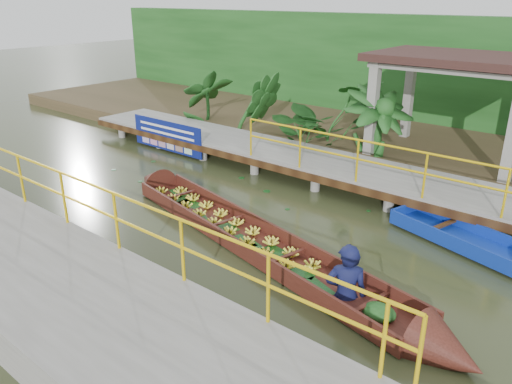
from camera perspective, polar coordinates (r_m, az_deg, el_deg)
The scene contains 10 objects.
ground at distance 11.38m, azimuth -4.99°, elevation -2.50°, with size 80.00×80.00×0.00m, color #2A3118.
land_strip at distance 17.15m, azimuth 12.82°, elevation 6.19°, with size 30.00×8.00×0.45m, color #372F1B.
far_dock at distance 13.68m, azimuth 5.07°, elevation 3.86°, with size 16.00×2.06×1.66m.
near_dock at distance 8.31m, azimuth -20.78°, elevation -11.42°, with size 18.00×2.40×1.73m.
pavilion at distance 14.44m, azimuth 22.26°, elevation 12.85°, with size 4.40×3.00×3.00m.
foliage_backdrop at distance 19.03m, azimuth 16.84°, elevation 12.79°, with size 30.00×0.80×4.00m, color #174215.
vendor_boat at distance 9.48m, azimuth 1.38°, elevation -5.65°, with size 9.43×2.86×2.30m.
moored_blue_boat at distance 10.36m, azimuth 26.24°, elevation -6.50°, with size 3.51×1.75×0.81m.
blue_banner at distance 15.82m, azimuth -10.14°, elevation 6.35°, with size 3.02×0.04×0.94m.
tropical_plants at distance 14.48m, azimuth 12.91°, elevation 8.47°, with size 14.63×1.63×2.04m.
Camera 1 is at (7.35, -7.35, 4.64)m, focal length 35.00 mm.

